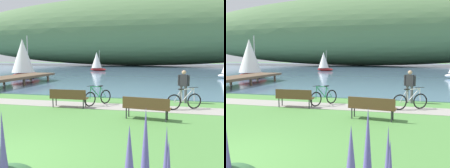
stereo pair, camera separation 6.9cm
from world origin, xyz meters
The scene contains 12 objects.
ground_plane centered at (0.00, 0.00, 0.00)m, with size 200.00×200.00×0.00m, color #518E42.
bay_water centered at (0.00, 49.08, 0.02)m, with size 180.00×80.00×0.04m, color #5B7F9E.
distant_hillside centered at (-7.17, 64.40, 9.48)m, with size 114.31×28.00×18.87m, color #567A4C.
shoreline_path centered at (0.00, 6.67, 0.01)m, with size 60.00×1.50×0.01m, color #A39E93.
park_bench_near_camera centered at (2.85, 4.55, 0.52)m, with size 1.85×0.70×0.88m.
park_bench_further_along centered at (-0.96, 5.97, 0.52)m, with size 1.81×0.50×0.88m.
bicycle_leaning_near_bench centered at (4.34, 6.85, 0.40)m, with size 1.58×0.90×1.01m.
bicycle_beside_path centered at (0.21, 6.91, 0.40)m, with size 0.96×1.55×1.01m.
person_at_shoreline centered at (4.37, 8.52, 0.98)m, with size 0.59×0.31×1.71m.
sailboat_nearest_to_shore centered at (-8.66, 35.21, 1.68)m, with size 3.05×2.01×3.47m.
sailboat_toward_hillside centered at (-11.94, 18.93, 2.25)m, with size 2.90×4.15×4.70m.
pier_dock centered at (-9.00, 13.08, 0.69)m, with size 2.40×10.00×0.80m.
Camera 2 is at (3.83, -4.62, 2.38)m, focal length 39.23 mm.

